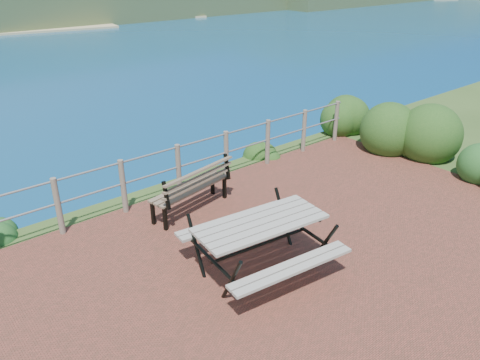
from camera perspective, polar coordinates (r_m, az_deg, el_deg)
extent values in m
cube|color=brown|center=(6.96, 8.23, -11.34)|extent=(10.00, 7.00, 0.12)
cylinder|color=#6B5B4C|center=(8.09, -21.29, -3.02)|extent=(0.10, 0.10, 1.00)
cylinder|color=#6B5B4C|center=(8.45, -14.04, -0.76)|extent=(0.10, 0.10, 1.00)
cylinder|color=#6B5B4C|center=(8.94, -7.49, 1.29)|extent=(0.10, 0.10, 1.00)
cylinder|color=#6B5B4C|center=(9.54, -1.69, 3.10)|extent=(0.10, 0.10, 1.00)
cylinder|color=#6B5B4C|center=(10.24, 3.39, 4.65)|extent=(0.10, 0.10, 1.00)
cylinder|color=#6B5B4C|center=(11.01, 7.80, 5.96)|extent=(0.10, 0.10, 1.00)
cylinder|color=#6B5B4C|center=(11.85, 11.63, 7.07)|extent=(0.10, 0.10, 1.00)
cylinder|color=slate|center=(8.77, -7.66, 3.98)|extent=(9.40, 0.04, 0.04)
cylinder|color=slate|center=(8.92, -7.51, 1.59)|extent=(9.40, 0.04, 0.04)
cube|color=#C8B388|center=(186.62, 6.88, 20.23)|extent=(209.53, 114.73, 0.50)
cube|color=gray|center=(6.56, 2.53, -5.24)|extent=(1.95, 1.00, 0.04)
cube|color=gray|center=(6.73, 2.48, -7.53)|extent=(1.89, 0.50, 0.04)
cube|color=gray|center=(6.73, 2.48, -7.53)|extent=(1.89, 0.50, 0.04)
cylinder|color=black|center=(6.75, 2.48, -7.90)|extent=(1.61, 0.24, 0.05)
cube|color=brown|center=(8.31, -6.12, -0.98)|extent=(1.67, 0.70, 0.04)
cube|color=brown|center=(8.19, -6.21, 0.79)|extent=(1.61, 0.43, 0.37)
cube|color=black|center=(8.41, -6.05, -2.35)|extent=(0.06, 0.07, 0.45)
cube|color=black|center=(8.41, -6.05, -2.35)|extent=(0.06, 0.07, 0.45)
cube|color=black|center=(8.41, -6.05, -2.35)|extent=(0.06, 0.07, 0.45)
cube|color=black|center=(8.41, -6.05, -2.35)|extent=(0.06, 0.07, 0.45)
ellipsoid|color=#133F15|center=(11.91, 20.39, 3.40)|extent=(1.56, 1.56, 2.21)
ellipsoid|color=#133F15|center=(12.52, 12.84, 5.42)|extent=(1.20, 1.20, 1.71)
ellipsoid|color=#133F15|center=(10.85, 2.93, 2.92)|extent=(0.73, 0.73, 0.46)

